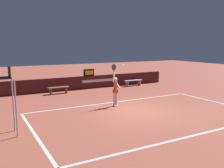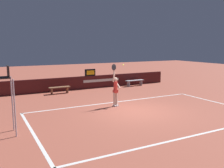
% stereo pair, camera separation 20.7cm
% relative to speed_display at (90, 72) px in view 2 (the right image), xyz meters
% --- Properties ---
extents(ground_plane, '(60.00, 60.00, 0.00)m').
position_rel_speed_display_xyz_m(ground_plane, '(-0.50, -7.00, -1.21)').
color(ground_plane, '#A85240').
extents(court_lines, '(10.38, 6.11, 0.00)m').
position_rel_speed_display_xyz_m(court_lines, '(-0.50, -7.83, -1.21)').
color(court_lines, white).
rests_on(court_lines, ground).
extents(back_wall, '(14.26, 0.21, 0.96)m').
position_rel_speed_display_xyz_m(back_wall, '(-0.49, 0.00, -0.73)').
color(back_wall, '#481817').
rests_on(back_wall, ground).
extents(speed_display, '(0.80, 0.18, 0.51)m').
position_rel_speed_display_xyz_m(speed_display, '(0.00, 0.00, 0.00)').
color(speed_display, black).
rests_on(speed_display, back_wall).
extents(tennis_player, '(0.43, 0.42, 2.29)m').
position_rel_speed_display_xyz_m(tennis_player, '(-0.94, -5.70, -0.28)').
color(tennis_player, beige).
rests_on(tennis_player, ground).
extents(tennis_ball, '(0.07, 0.07, 0.07)m').
position_rel_speed_display_xyz_m(tennis_ball, '(-0.63, -5.98, 1.03)').
color(tennis_ball, '#CDE138').
extents(umpire_chair, '(0.79, 0.79, 2.54)m').
position_rel_speed_display_xyz_m(umpire_chair, '(-6.53, -7.55, 0.43)').
color(umpire_chair, '#B1A9B4').
rests_on(umpire_chair, ground).
extents(courtside_bench_near, '(1.43, 0.40, 0.46)m').
position_rel_speed_display_xyz_m(courtside_bench_near, '(-2.62, -0.89, -0.86)').
color(courtside_bench_near, '#8E6142').
rests_on(courtside_bench_near, ground).
extents(courtside_bench_far, '(1.59, 0.39, 0.46)m').
position_rel_speed_display_xyz_m(courtside_bench_far, '(3.63, -0.58, -0.86)').
color(courtside_bench_far, '#B5B7C0').
rests_on(courtside_bench_far, ground).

